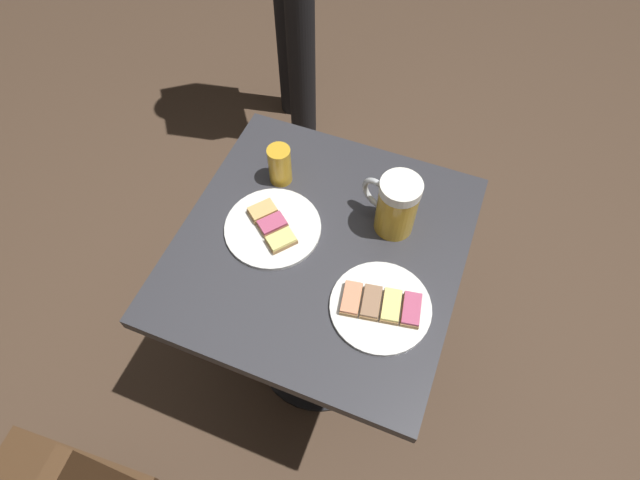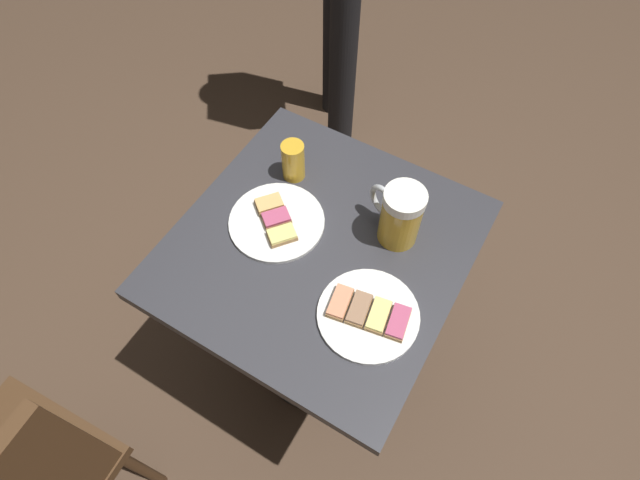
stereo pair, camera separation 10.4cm
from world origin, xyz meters
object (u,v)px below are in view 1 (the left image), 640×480
object	(u,v)px
beer_glass_small	(280,165)
plate_far	(272,228)
beer_mug	(396,205)
plate_near	(381,306)

from	to	relation	value
beer_glass_small	plate_far	bearing A→B (deg)	-163.80
beer_mug	beer_glass_small	world-z (taller)	beer_mug
beer_mug	beer_glass_small	distance (m)	0.32
plate_far	beer_glass_small	bearing A→B (deg)	16.20
plate_far	beer_mug	distance (m)	0.30
plate_near	beer_glass_small	distance (m)	0.44
beer_glass_small	beer_mug	bearing A→B (deg)	-96.12
plate_near	beer_glass_small	bearing A→B (deg)	53.98
plate_far	beer_glass_small	size ratio (longest dim) A/B	2.18
beer_glass_small	plate_near	bearing A→B (deg)	-126.02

